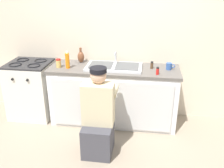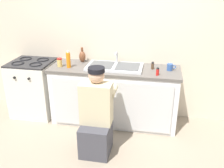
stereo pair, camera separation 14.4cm
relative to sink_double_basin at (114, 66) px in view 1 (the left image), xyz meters
The scene contains 13 objects.
ground_plane 0.93m from the sink_double_basin, 90.00° to the right, with size 12.00×12.00×0.00m, color gray.
back_wall 0.51m from the sink_double_basin, 90.00° to the left, with size 6.00×0.10×2.50m, color beige.
counter_cabinet 0.47m from the sink_double_basin, 90.00° to the right, with size 1.84×0.62×0.82m.
countertop 0.04m from the sink_double_basin, 90.00° to the right, with size 1.88×0.62×0.04m, color #5B5651.
sink_double_basin is the anchor object (origin of this frame).
stove_range 1.38m from the sink_double_basin, behind, with size 0.64×0.62×0.89m.
plumber_person 0.89m from the sink_double_basin, 96.31° to the right, with size 0.42×0.61×1.10m.
condiment_jar 0.80m from the sink_double_basin, behind, with size 0.07×0.07×0.13m.
vase_decorative 0.57m from the sink_double_basin, 161.81° to the left, with size 0.10×0.10×0.23m.
coffee_mug 0.78m from the sink_double_basin, ahead, with size 0.13×0.08×0.09m.
soap_bottle_orange 0.67m from the sink_double_basin, behind, with size 0.06×0.06×0.25m.
spice_bottle_pepper 0.54m from the sink_double_basin, ahead, with size 0.04×0.04×0.10m.
spice_bottle_red 0.64m from the sink_double_basin, 17.69° to the right, with size 0.04×0.04×0.10m.
Camera 1 is at (0.46, -3.08, 2.04)m, focal length 40.00 mm.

